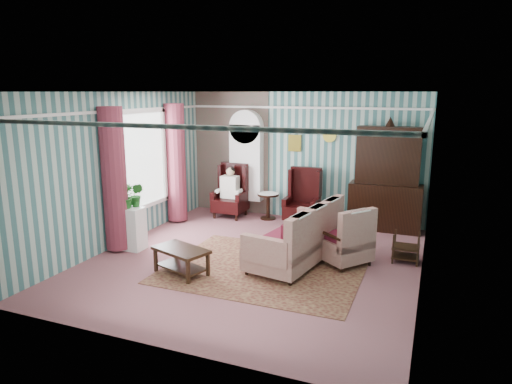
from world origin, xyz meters
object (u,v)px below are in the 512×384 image
at_px(wingback_left, 230,191).
at_px(seated_woman, 230,192).
at_px(sofa, 295,237).
at_px(plant_stand, 130,228).
at_px(floral_armchair, 344,236).
at_px(round_side_table, 268,206).
at_px(bookcase, 246,168).
at_px(nest_table, 406,247).
at_px(wingback_right, 302,197).
at_px(dresser_hutch, 387,176).
at_px(coffee_table, 181,261).

distance_m(wingback_left, seated_woman, 0.04).
bearing_deg(sofa, plant_stand, 109.26).
xyz_separation_m(plant_stand, floral_armchair, (3.88, 0.74, 0.09)).
height_order(round_side_table, floral_armchair, floral_armchair).
bearing_deg(bookcase, nest_table, -26.92).
bearing_deg(seated_woman, round_side_table, 9.46).
height_order(seated_woman, round_side_table, seated_woman).
distance_m(bookcase, floral_armchair, 3.76).
bearing_deg(nest_table, wingback_right, 146.25).
relative_size(wingback_left, floral_armchair, 1.28).
xyz_separation_m(dresser_hutch, coffee_table, (-2.77, -3.72, -0.96)).
relative_size(round_side_table, coffee_table, 0.66).
relative_size(dresser_hutch, wingback_right, 1.89).
bearing_deg(wingback_right, round_side_table, 169.99).
bearing_deg(coffee_table, seated_woman, 101.90).
distance_m(wingback_left, sofa, 3.21).
height_order(wingback_left, nest_table, wingback_left).
xyz_separation_m(nest_table, sofa, (-1.79, -0.70, 0.18)).
relative_size(bookcase, sofa, 1.05).
height_order(wingback_right, nest_table, wingback_right).
bearing_deg(coffee_table, sofa, 37.69).
bearing_deg(coffee_table, wingback_right, 73.50).
bearing_deg(sofa, seated_woman, 55.46).
xyz_separation_m(floral_armchair, coffee_table, (-2.35, -1.44, -0.27)).
relative_size(bookcase, wingback_right, 1.79).
relative_size(bookcase, round_side_table, 3.73).
relative_size(dresser_hutch, coffee_table, 2.58).
relative_size(dresser_hutch, nest_table, 4.37).
bearing_deg(nest_table, round_side_table, 151.80).
height_order(wingback_left, sofa, wingback_left).
bearing_deg(wingback_left, bookcase, 57.34).
xyz_separation_m(wingback_left, wingback_right, (1.75, 0.00, 0.00)).
height_order(sofa, coffee_table, sofa).
bearing_deg(seated_woman, nest_table, -20.85).
relative_size(bookcase, seated_woman, 1.90).
bearing_deg(round_side_table, sofa, -60.06).
bearing_deg(sofa, round_side_table, 39.99).
relative_size(round_side_table, floral_armchair, 0.61).
relative_size(nest_table, plant_stand, 0.68).
bearing_deg(sofa, dresser_hutch, -15.74).
relative_size(round_side_table, sofa, 0.28).
distance_m(sofa, coffee_table, 1.98).
xyz_separation_m(wingback_right, floral_armchair, (1.33, -2.01, -0.14)).
distance_m(wingback_right, sofa, 2.32).
xyz_separation_m(bookcase, round_side_table, (0.65, -0.24, -0.82)).
relative_size(wingback_left, sofa, 0.59).
bearing_deg(wingback_left, sofa, -44.59).
bearing_deg(bookcase, plant_stand, -108.49).
bearing_deg(seated_woman, plant_stand, -106.22).
xyz_separation_m(dresser_hutch, floral_armchair, (-0.42, -2.28, -0.69)).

